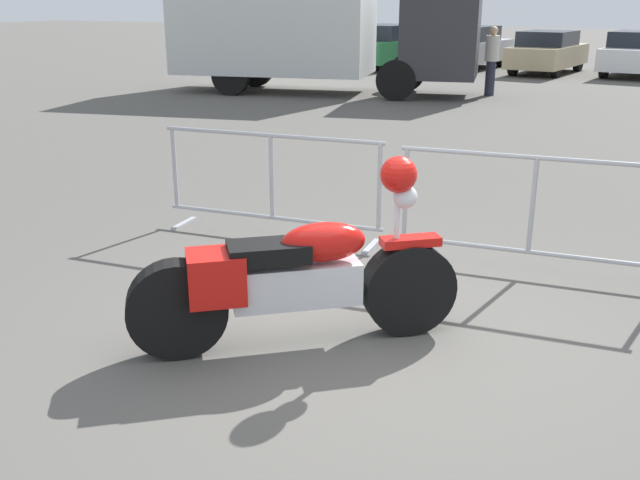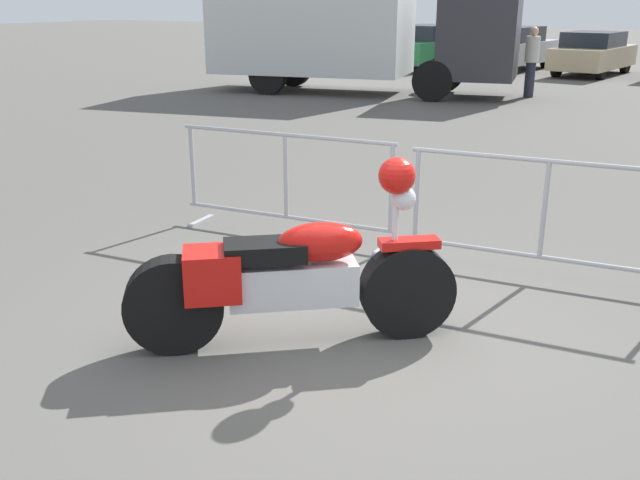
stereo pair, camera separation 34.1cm
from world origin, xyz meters
name	(u,v)px [view 2 (the right image)]	position (x,y,z in m)	size (l,w,h in m)	color
ground_plane	(377,346)	(0.00, 0.00, 0.00)	(120.00, 120.00, 0.00)	#54514C
motorcycle	(293,276)	(-0.56, -0.22, 0.50)	(1.98, 1.55, 1.32)	black
crowd_barrier_near	(286,183)	(-1.84, 1.85, 0.56)	(2.36, 0.56, 1.07)	#9EA0A5
crowd_barrier_far	(544,218)	(0.73, 1.85, 0.56)	(2.36, 0.56, 1.07)	#9EA0A5
box_truck	(345,28)	(-6.56, 12.80, 1.64)	(7.97, 3.55, 2.98)	silver
parked_car_blue	(293,43)	(-12.41, 20.25, 0.73)	(2.42, 4.48, 1.44)	#284799
parked_car_red	(364,45)	(-9.69, 20.79, 0.70)	(2.31, 4.28, 1.38)	#B21E19
parked_car_green	(429,46)	(-6.97, 20.32, 0.75)	(2.47, 4.58, 1.48)	#236B38
parked_car_silver	(512,48)	(-4.25, 21.03, 0.73)	(2.42, 4.49, 1.45)	#B7BABF
parked_car_tan	(593,53)	(-1.53, 20.54, 0.68)	(2.26, 4.19, 1.35)	tan
pedestrian	(532,59)	(-2.09, 14.14, 0.92)	(0.34, 0.34, 1.69)	#262838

